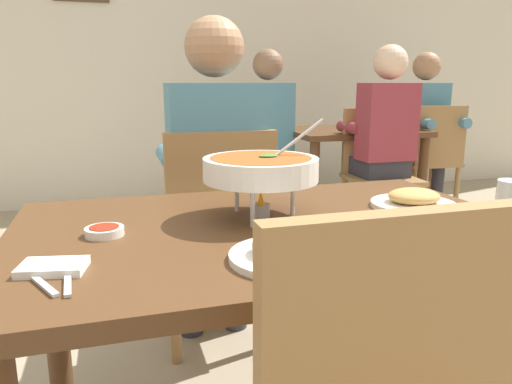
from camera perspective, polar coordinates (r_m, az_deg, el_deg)
cafe_rear_partition at (r=4.50m, az=-12.25°, el=18.01°), size 10.00×0.10×3.00m
dining_table_main at (r=1.26m, az=1.96°, el=-8.47°), size 1.28×0.82×0.72m
chair_diner_main at (r=1.93m, az=-4.63°, el=-4.13°), size 0.44×0.44×0.90m
diner_main at (r=1.90m, az=-4.96°, el=2.95°), size 0.40×0.45×1.31m
curry_bowl at (r=1.25m, az=0.58°, el=2.69°), size 0.33×0.30×0.26m
rice_plate at (r=0.97m, az=3.83°, el=-6.96°), size 0.24×0.24×0.06m
appetizer_plate at (r=1.45m, az=18.18°, el=-0.97°), size 0.24×0.24×0.06m
sauce_dish at (r=1.18m, az=-17.52°, el=-4.43°), size 0.09×0.09×0.02m
napkin_folded at (r=1.00m, az=-22.93°, el=-8.21°), size 0.13×0.10×0.02m
fork_utensil at (r=0.96m, az=-24.43°, el=-9.53°), size 0.09×0.16×0.01m
spoon_utensil at (r=0.95m, az=-21.41°, el=-9.40°), size 0.02×0.17×0.01m
drink_glass at (r=1.27m, az=27.95°, el=-1.98°), size 0.07×0.07×0.13m
dining_table_far at (r=3.84m, az=11.02°, el=5.47°), size 1.00×0.80×0.72m
chair_bg_left at (r=3.43m, az=14.10°, el=3.01°), size 0.48×0.48×0.90m
chair_bg_middle at (r=4.10m, az=20.05°, el=4.19°), size 0.48×0.48×0.90m
chair_bg_right at (r=3.71m, az=1.55°, el=4.12°), size 0.47×0.47×0.90m
patron_bg_left at (r=3.34m, az=14.84°, el=6.81°), size 0.40×0.45×1.31m
patron_bg_middle at (r=4.16m, az=19.44°, el=7.62°), size 0.40×0.45×1.31m
patron_bg_right at (r=3.62m, az=1.19°, el=7.67°), size 0.40×0.45×1.31m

